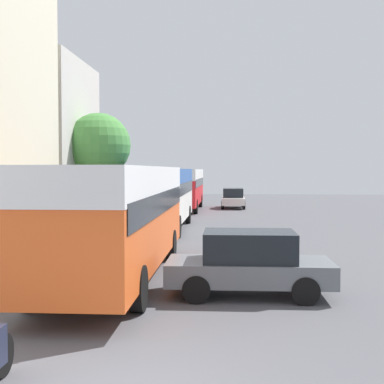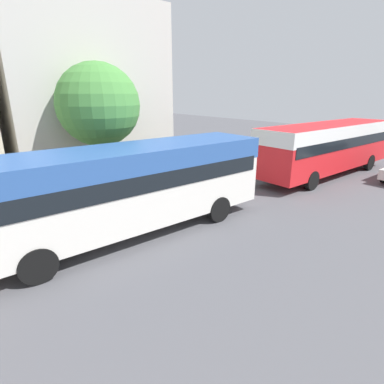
% 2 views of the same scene
% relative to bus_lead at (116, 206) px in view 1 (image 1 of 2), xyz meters
% --- Properties ---
extents(building_far_terrace, '(6.56, 7.34, 8.78)m').
position_rel_bus_lead_xyz_m(building_far_terrace, '(-7.87, 13.52, 2.37)').
color(building_far_terrace, beige).
rests_on(building_far_terrace, ground_plane).
extents(bus_lead, '(2.61, 10.78, 3.11)m').
position_rel_bus_lead_xyz_m(bus_lead, '(0.00, 0.00, 0.00)').
color(bus_lead, '#EA5B23').
rests_on(bus_lead, ground_plane).
extents(bus_following, '(2.50, 10.40, 3.07)m').
position_rel_bus_lead_xyz_m(bus_following, '(-0.27, 12.25, -0.03)').
color(bus_following, silver).
rests_on(bus_following, ground_plane).
extents(bus_third_in_line, '(2.60, 10.96, 3.06)m').
position_rel_bus_lead_xyz_m(bus_third_in_line, '(-0.26, 25.31, -0.03)').
color(bus_third_in_line, red).
rests_on(bus_third_in_line, ground_plane).
extents(car_crossing, '(3.94, 1.87, 1.55)m').
position_rel_bus_lead_xyz_m(car_crossing, '(3.57, -1.69, -1.22)').
color(car_crossing, slate).
rests_on(car_crossing, ground_plane).
extents(car_far_curb, '(1.84, 4.31, 1.57)m').
position_rel_bus_lead_xyz_m(car_far_curb, '(3.51, 27.64, -1.21)').
color(car_far_curb, silver).
rests_on(car_far_curb, ground_plane).
extents(pedestrian_near_curb, '(0.42, 0.42, 1.78)m').
position_rel_bus_lead_xyz_m(pedestrian_near_curb, '(-3.74, 27.94, -0.96)').
color(pedestrian_near_curb, '#232838').
rests_on(pedestrian_near_curb, sidewalk).
extents(street_tree, '(3.33, 3.33, 5.81)m').
position_rel_bus_lead_xyz_m(street_tree, '(-3.60, 12.83, 2.25)').
color(street_tree, brown).
rests_on(street_tree, sidewalk).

